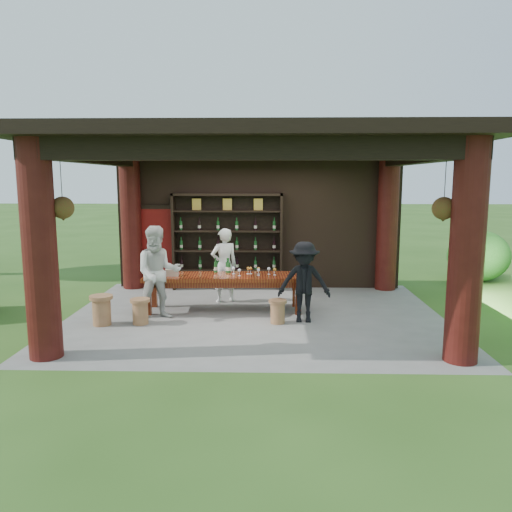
{
  "coord_description": "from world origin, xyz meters",
  "views": [
    {
      "loc": [
        0.28,
        -9.66,
        2.71
      ],
      "look_at": [
        0.0,
        0.4,
        1.15
      ],
      "focal_mm": 35.0,
      "sensor_mm": 36.0,
      "label": 1
    }
  ],
  "objects_px": {
    "guest_woman": "(158,273)",
    "guest_man": "(304,282)",
    "stool_near_left": "(140,311)",
    "stool_far_left": "(102,309)",
    "tasting_table": "(224,281)",
    "napkin_basket": "(172,272)",
    "wine_shelf": "(228,242)",
    "stool_near_right": "(278,311)",
    "host": "(224,265)"
  },
  "relations": [
    {
      "from": "wine_shelf",
      "to": "guest_man",
      "type": "height_order",
      "value": "wine_shelf"
    },
    {
      "from": "tasting_table",
      "to": "guest_woman",
      "type": "bearing_deg",
      "value": -152.3
    },
    {
      "from": "host",
      "to": "guest_man",
      "type": "xyz_separation_m",
      "value": [
        1.66,
        -1.53,
        -0.05
      ]
    },
    {
      "from": "stool_near_left",
      "to": "tasting_table",
      "type": "bearing_deg",
      "value": 34.57
    },
    {
      "from": "wine_shelf",
      "to": "stool_near_right",
      "type": "distance_m",
      "value": 3.32
    },
    {
      "from": "host",
      "to": "guest_woman",
      "type": "bearing_deg",
      "value": 26.63
    },
    {
      "from": "guest_woman",
      "to": "napkin_basket",
      "type": "height_order",
      "value": "guest_woman"
    },
    {
      "from": "stool_near_left",
      "to": "guest_man",
      "type": "bearing_deg",
      "value": 4.82
    },
    {
      "from": "tasting_table",
      "to": "stool_far_left",
      "type": "xyz_separation_m",
      "value": [
        -2.2,
        -1.1,
        -0.33
      ]
    },
    {
      "from": "tasting_table",
      "to": "stool_near_left",
      "type": "distance_m",
      "value": 1.85
    },
    {
      "from": "wine_shelf",
      "to": "guest_woman",
      "type": "distance_m",
      "value": 2.93
    },
    {
      "from": "stool_near_left",
      "to": "napkin_basket",
      "type": "xyz_separation_m",
      "value": [
        0.44,
        0.91,
        0.56
      ]
    },
    {
      "from": "tasting_table",
      "to": "napkin_basket",
      "type": "xyz_separation_m",
      "value": [
        -1.05,
        -0.12,
        0.19
      ]
    },
    {
      "from": "wine_shelf",
      "to": "guest_man",
      "type": "distance_m",
      "value": 3.31
    },
    {
      "from": "host",
      "to": "guest_woman",
      "type": "xyz_separation_m",
      "value": [
        -1.15,
        -1.41,
        0.09
      ]
    },
    {
      "from": "stool_near_left",
      "to": "wine_shelf",
      "type": "bearing_deg",
      "value": 65.59
    },
    {
      "from": "stool_near_right",
      "to": "host",
      "type": "relative_size",
      "value": 0.28
    },
    {
      "from": "guest_woman",
      "to": "guest_man",
      "type": "relative_size",
      "value": 1.18
    },
    {
      "from": "napkin_basket",
      "to": "guest_man",
      "type": "bearing_deg",
      "value": -13.76
    },
    {
      "from": "stool_near_left",
      "to": "guest_woman",
      "type": "distance_m",
      "value": 0.81
    },
    {
      "from": "tasting_table",
      "to": "guest_man",
      "type": "height_order",
      "value": "guest_man"
    },
    {
      "from": "stool_far_left",
      "to": "guest_man",
      "type": "xyz_separation_m",
      "value": [
        3.8,
        0.33,
        0.47
      ]
    },
    {
      "from": "stool_far_left",
      "to": "napkin_basket",
      "type": "xyz_separation_m",
      "value": [
        1.15,
        0.98,
        0.52
      ]
    },
    {
      "from": "stool_near_left",
      "to": "stool_far_left",
      "type": "xyz_separation_m",
      "value": [
        -0.71,
        -0.07,
        0.04
      ]
    },
    {
      "from": "tasting_table",
      "to": "stool_near_right",
      "type": "height_order",
      "value": "tasting_table"
    },
    {
      "from": "stool_near_left",
      "to": "napkin_basket",
      "type": "distance_m",
      "value": 1.15
    },
    {
      "from": "host",
      "to": "stool_near_right",
      "type": "bearing_deg",
      "value": 100.88
    },
    {
      "from": "tasting_table",
      "to": "guest_woman",
      "type": "xyz_separation_m",
      "value": [
        -1.22,
        -0.64,
        0.28
      ]
    },
    {
      "from": "wine_shelf",
      "to": "stool_near_left",
      "type": "distance_m",
      "value": 3.5
    },
    {
      "from": "stool_near_left",
      "to": "host",
      "type": "relative_size",
      "value": 0.3
    },
    {
      "from": "guest_man",
      "to": "guest_woman",
      "type": "bearing_deg",
      "value": 179.68
    },
    {
      "from": "stool_near_right",
      "to": "napkin_basket",
      "type": "relative_size",
      "value": 1.74
    },
    {
      "from": "stool_near_left",
      "to": "guest_woman",
      "type": "xyz_separation_m",
      "value": [
        0.27,
        0.39,
        0.65
      ]
    },
    {
      "from": "wine_shelf",
      "to": "stool_near_right",
      "type": "bearing_deg",
      "value": -67.99
    },
    {
      "from": "tasting_table",
      "to": "stool_far_left",
      "type": "relative_size",
      "value": 5.84
    },
    {
      "from": "tasting_table",
      "to": "host",
      "type": "distance_m",
      "value": 0.79
    },
    {
      "from": "guest_woman",
      "to": "guest_man",
      "type": "bearing_deg",
      "value": -19.79
    },
    {
      "from": "wine_shelf",
      "to": "tasting_table",
      "type": "distance_m",
      "value": 2.12
    },
    {
      "from": "stool_far_left",
      "to": "host",
      "type": "height_order",
      "value": "host"
    },
    {
      "from": "tasting_table",
      "to": "stool_far_left",
      "type": "height_order",
      "value": "tasting_table"
    },
    {
      "from": "guest_man",
      "to": "napkin_basket",
      "type": "height_order",
      "value": "guest_man"
    },
    {
      "from": "host",
      "to": "wine_shelf",
      "type": "bearing_deg",
      "value": -112.58
    },
    {
      "from": "stool_near_left",
      "to": "stool_near_right",
      "type": "distance_m",
      "value": 2.59
    },
    {
      "from": "host",
      "to": "napkin_basket",
      "type": "relative_size",
      "value": 6.31
    },
    {
      "from": "stool_near_right",
      "to": "stool_far_left",
      "type": "bearing_deg",
      "value": -176.52
    },
    {
      "from": "tasting_table",
      "to": "host",
      "type": "xyz_separation_m",
      "value": [
        -0.06,
        0.77,
        0.19
      ]
    },
    {
      "from": "stool_far_left",
      "to": "guest_man",
      "type": "height_order",
      "value": "guest_man"
    },
    {
      "from": "napkin_basket",
      "to": "tasting_table",
      "type": "bearing_deg",
      "value": 6.35
    },
    {
      "from": "guest_woman",
      "to": "napkin_basket",
      "type": "xyz_separation_m",
      "value": [
        0.17,
        0.52,
        -0.09
      ]
    },
    {
      "from": "host",
      "to": "guest_man",
      "type": "height_order",
      "value": "host"
    }
  ]
}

